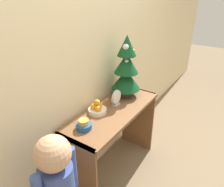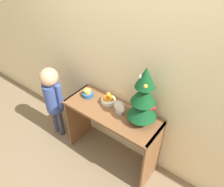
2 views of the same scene
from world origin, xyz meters
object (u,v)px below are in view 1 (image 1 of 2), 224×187
Objects in this scene: child_figure at (58,185)px; singing_bowl at (84,125)px; mini_tree at (126,68)px; fruit_bowl at (97,109)px; desk_clock at (116,98)px.

singing_bowl is at bearing 18.91° from child_figure.
mini_tree reaches higher than singing_bowl.
child_figure is at bearing -171.28° from mini_tree.
mini_tree is at bearing -4.78° from fruit_bowl.
mini_tree is 0.32m from desk_clock.
child_figure is (-0.45, -0.15, -0.13)m from singing_bowl.
singing_bowl is at bearing 177.76° from desk_clock.
child_figure is at bearing -163.27° from fruit_bowl.
fruit_bowl is at bearing 175.22° from mini_tree.
fruit_bowl is at bearing 159.40° from desk_clock.
mini_tree is at bearing 8.72° from child_figure.
mini_tree is 0.60× the size of child_figure.
mini_tree is at bearing 1.72° from singing_bowl.
mini_tree is 4.87× the size of singing_bowl.
singing_bowl is at bearing -167.26° from fruit_bowl.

